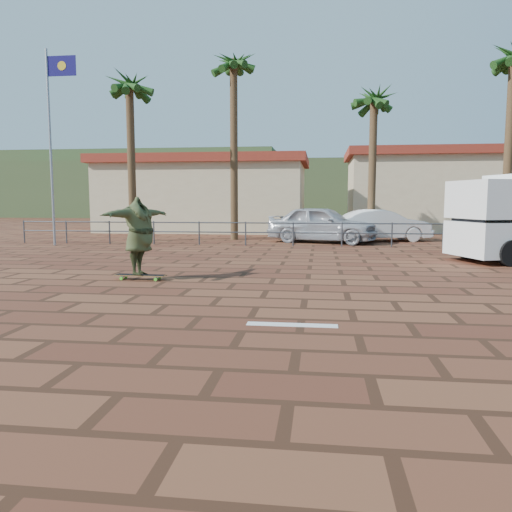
% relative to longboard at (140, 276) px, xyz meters
% --- Properties ---
extents(ground, '(120.00, 120.00, 0.00)m').
position_rel_longboard_xyz_m(ground, '(3.17, -2.70, -0.10)').
color(ground, brown).
rests_on(ground, ground).
extents(paint_stripe, '(1.40, 0.22, 0.01)m').
position_rel_longboard_xyz_m(paint_stripe, '(3.87, -3.90, -0.10)').
color(paint_stripe, white).
rests_on(paint_stripe, ground).
extents(guardrail, '(24.06, 0.06, 1.00)m').
position_rel_longboard_xyz_m(guardrail, '(3.17, 9.30, 0.58)').
color(guardrail, '#47494F').
rests_on(guardrail, ground).
extents(flagpole, '(1.30, 0.10, 8.00)m').
position_rel_longboard_xyz_m(flagpole, '(-6.71, 8.30, 4.54)').
color(flagpole, gray).
rests_on(flagpole, ground).
extents(palm_far_left, '(2.40, 2.40, 8.25)m').
position_rel_longboard_xyz_m(palm_far_left, '(-4.33, 10.80, 6.73)').
color(palm_far_left, brown).
rests_on(palm_far_left, ground).
extents(palm_left, '(2.40, 2.40, 9.45)m').
position_rel_longboard_xyz_m(palm_left, '(0.17, 12.30, 7.85)').
color(palm_left, brown).
rests_on(palm_left, ground).
extents(palm_center, '(2.40, 2.40, 7.75)m').
position_rel_longboard_xyz_m(palm_center, '(6.67, 12.80, 6.26)').
color(palm_center, brown).
rests_on(palm_center, ground).
extents(building_west, '(12.60, 7.60, 4.50)m').
position_rel_longboard_xyz_m(building_west, '(-2.83, 19.30, 2.18)').
color(building_west, beige).
rests_on(building_west, ground).
extents(building_east, '(10.60, 6.60, 5.00)m').
position_rel_longboard_xyz_m(building_east, '(11.17, 21.30, 2.44)').
color(building_east, beige).
rests_on(building_east, ground).
extents(hill_front, '(70.00, 18.00, 6.00)m').
position_rel_longboard_xyz_m(hill_front, '(3.17, 47.30, 2.90)').
color(hill_front, '#384C28').
rests_on(hill_front, ground).
extents(hill_back, '(35.00, 14.00, 8.00)m').
position_rel_longboard_xyz_m(hill_back, '(-18.83, 53.30, 3.90)').
color(hill_back, '#384C28').
rests_on(hill_back, ground).
extents(longboard, '(1.26, 0.33, 0.12)m').
position_rel_longboard_xyz_m(longboard, '(0.00, 0.00, 0.00)').
color(longboard, olive).
rests_on(longboard, ground).
extents(skateboarder, '(1.33, 2.38, 1.87)m').
position_rel_longboard_xyz_m(skateboarder, '(0.00, 0.00, 0.96)').
color(skateboarder, '#3B4525').
rests_on(skateboarder, longboard).
extents(car_silver, '(5.21, 3.28, 1.65)m').
position_rel_longboard_xyz_m(car_silver, '(4.37, 11.15, 0.73)').
color(car_silver, '#B1B3B9').
rests_on(car_silver, ground).
extents(car_white, '(4.69, 2.54, 1.47)m').
position_rel_longboard_xyz_m(car_white, '(7.08, 12.28, 0.63)').
color(car_white, white).
rests_on(car_white, ground).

